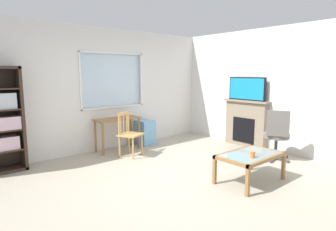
{
  "coord_description": "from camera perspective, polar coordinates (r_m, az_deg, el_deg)",
  "views": [
    {
      "loc": [
        -2.96,
        -3.25,
        1.7
      ],
      "look_at": [
        0.17,
        0.41,
        0.97
      ],
      "focal_mm": 30.24,
      "sensor_mm": 36.0,
      "label": 1
    }
  ],
  "objects": [
    {
      "name": "wooden_chair",
      "position": [
        5.84,
        -7.84,
        -3.67
      ],
      "size": [
        0.55,
        0.54,
        0.9
      ],
      "color": "tan",
      "rests_on": "ground"
    },
    {
      "name": "desk_under_window",
      "position": [
        6.26,
        -10.15,
        -1.59
      ],
      "size": [
        0.99,
        0.44,
        0.72
      ],
      "color": "olive",
      "rests_on": "ground"
    },
    {
      "name": "office_chair",
      "position": [
        5.84,
        21.1,
        -3.26
      ],
      "size": [
        0.61,
        0.57,
        1.0
      ],
      "color": "slate",
      "rests_on": "ground"
    },
    {
      "name": "coffee_table",
      "position": [
        4.64,
        16.25,
        -8.15
      ],
      "size": [
        1.04,
        0.64,
        0.45
      ],
      "color": "#8C9E99",
      "rests_on": "ground"
    },
    {
      "name": "wall_right",
      "position": [
        6.61,
        20.01,
        4.91
      ],
      "size": [
        0.12,
        5.06,
        2.66
      ],
      "primitive_type": "cube",
      "color": "silver",
      "rests_on": "ground"
    },
    {
      "name": "ground",
      "position": [
        4.72,
        1.73,
        -12.62
      ],
      "size": [
        6.44,
        5.86,
        0.02
      ],
      "primitive_type": "cube",
      "color": "#B2A893"
    },
    {
      "name": "fireplace",
      "position": [
        6.82,
        15.42,
        -1.47
      ],
      "size": [
        0.26,
        1.13,
        1.07
      ],
      "color": "gray",
      "rests_on": "ground"
    },
    {
      "name": "plastic_drawer_unit",
      "position": [
        6.78,
        -4.62,
        -3.41
      ],
      "size": [
        0.35,
        0.4,
        0.58
      ],
      "primitive_type": "cube",
      "color": "#72ADDB",
      "rests_on": "ground"
    },
    {
      "name": "tv",
      "position": [
        6.72,
        15.6,
        5.22
      ],
      "size": [
        0.06,
        0.93,
        0.53
      ],
      "color": "black",
      "rests_on": "fireplace"
    },
    {
      "name": "wall_back_with_window",
      "position": [
        6.41,
        -13.19,
        4.91
      ],
      "size": [
        5.44,
        0.15,
        2.66
      ],
      "color": "silver",
      "rests_on": "ground"
    },
    {
      "name": "sippy_cup",
      "position": [
        4.42,
        16.68,
        -7.55
      ],
      "size": [
        0.07,
        0.07,
        0.09
      ],
      "primitive_type": "cylinder",
      "color": "orange",
      "rests_on": "coffee_table"
    }
  ]
}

